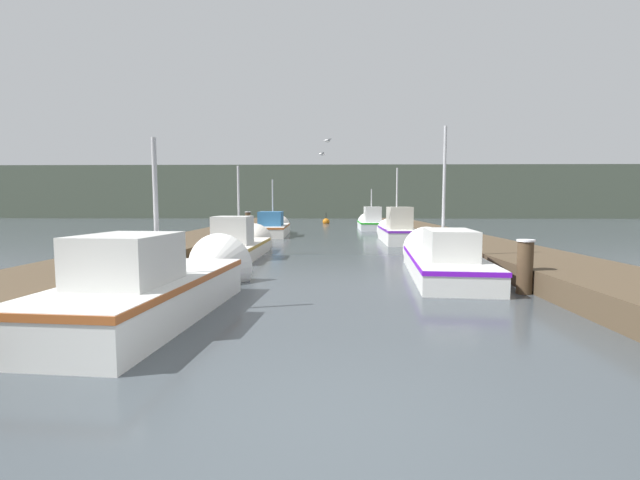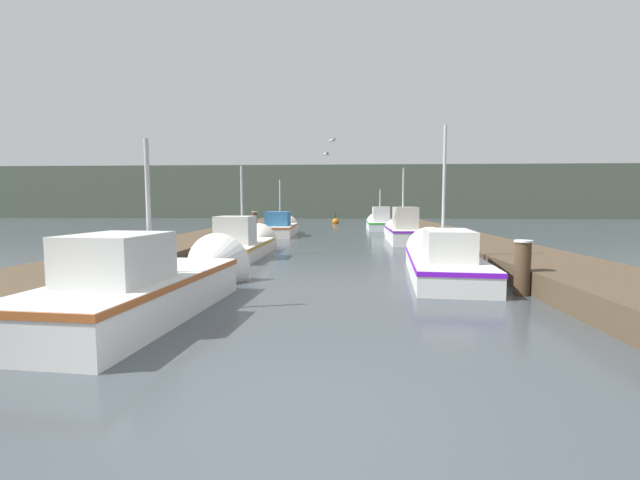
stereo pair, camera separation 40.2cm
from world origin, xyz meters
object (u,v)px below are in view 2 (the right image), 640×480
(fishing_boat_3, at_px, (402,230))
(mooring_piling_0, at_px, (404,225))
(mooring_piling_1, at_px, (255,225))
(fishing_boat_2, at_px, (244,244))
(channel_buoy, at_px, (336,222))
(mooring_piling_2, at_px, (397,220))
(seagull_1, at_px, (332,141))
(fishing_boat_1, at_px, (440,258))
(seagull_lead, at_px, (327,154))
(fishing_boat_4, at_px, (281,227))
(fishing_boat_5, at_px, (379,223))
(fishing_boat_0, at_px, (163,282))
(mooring_piling_3, at_px, (522,267))

(fishing_boat_3, height_order, mooring_piling_0, fishing_boat_3)
(fishing_boat_3, xyz_separation_m, mooring_piling_1, (-7.58, 1.41, 0.17))
(mooring_piling_0, bearing_deg, fishing_boat_2, -122.57)
(fishing_boat_2, height_order, channel_buoy, fishing_boat_2)
(mooring_piling_1, xyz_separation_m, mooring_piling_2, (8.42, 7.18, -0.05))
(mooring_piling_0, xyz_separation_m, seagull_1, (-4.34, -8.50, 4.07))
(fishing_boat_1, height_order, seagull_lead, seagull_lead)
(fishing_boat_2, height_order, fishing_boat_3, fishing_boat_3)
(fishing_boat_1, relative_size, fishing_boat_4, 1.06)
(mooring_piling_0, bearing_deg, mooring_piling_1, -151.58)
(mooring_piling_2, bearing_deg, seagull_lead, -111.73)
(fishing_boat_5, relative_size, seagull_1, 10.48)
(mooring_piling_1, bearing_deg, channel_buoy, 75.97)
(fishing_boat_0, bearing_deg, mooring_piling_3, 15.68)
(mooring_piling_3, distance_m, seagull_1, 11.30)
(channel_buoy, xyz_separation_m, seagull_1, (0.19, -19.95, 4.37))
(fishing_boat_5, bearing_deg, seagull_lead, -104.35)
(mooring_piling_1, relative_size, channel_buoy, 1.27)
(fishing_boat_2, xyz_separation_m, mooring_piling_1, (-1.07, 7.08, 0.32))
(fishing_boat_0, relative_size, fishing_boat_1, 0.90)
(fishing_boat_0, bearing_deg, fishing_boat_3, 70.28)
(seagull_1, bearing_deg, mooring_piling_1, 19.00)
(fishing_boat_3, bearing_deg, fishing_boat_4, 148.89)
(fishing_boat_4, distance_m, mooring_piling_3, 17.94)
(fishing_boat_2, height_order, seagull_1, seagull_1)
(fishing_boat_5, distance_m, mooring_piling_2, 1.66)
(fishing_boat_4, bearing_deg, mooring_piling_2, 29.17)
(fishing_boat_2, distance_m, mooring_piling_3, 9.79)
(fishing_boat_0, relative_size, mooring_piling_2, 4.44)
(mooring_piling_2, height_order, channel_buoy, mooring_piling_2)
(mooring_piling_3, bearing_deg, mooring_piling_2, 89.90)
(fishing_boat_3, bearing_deg, fishing_boat_5, 92.72)
(seagull_lead, bearing_deg, mooring_piling_0, -36.12)
(mooring_piling_3, distance_m, channel_buoy, 29.99)
(seagull_lead, bearing_deg, fishing_boat_0, 158.69)
(fishing_boat_3, bearing_deg, seagull_lead, -144.00)
(fishing_boat_4, xyz_separation_m, mooring_piling_1, (-0.98, -2.75, 0.27))
(channel_buoy, bearing_deg, fishing_boat_4, -102.83)
(channel_buoy, bearing_deg, fishing_boat_3, -78.46)
(mooring_piling_0, bearing_deg, fishing_boat_5, 108.38)
(fishing_boat_5, relative_size, mooring_piling_3, 4.96)
(channel_buoy, xyz_separation_m, seagull_lead, (-0.02, -19.98, 3.81))
(mooring_piling_3, bearing_deg, seagull_lead, 114.38)
(fishing_boat_1, height_order, fishing_boat_4, fishing_boat_1)
(fishing_boat_0, distance_m, fishing_boat_1, 7.37)
(mooring_piling_2, distance_m, seagull_1, 12.45)
(fishing_boat_4, relative_size, channel_buoy, 5.49)
(fishing_boat_4, height_order, mooring_piling_3, fishing_boat_4)
(fishing_boat_3, distance_m, fishing_boat_4, 7.80)
(mooring_piling_3, relative_size, seagull_lead, 2.04)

